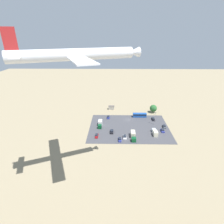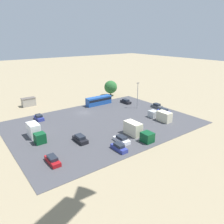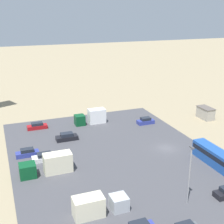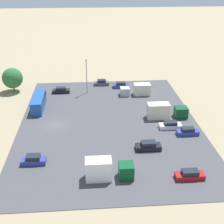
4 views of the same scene
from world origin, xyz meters
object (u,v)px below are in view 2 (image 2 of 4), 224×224
parked_truck_0 (137,131)px  parked_car_3 (53,160)px  shed_building (29,102)px  parked_car_4 (119,147)px  parked_car_7 (39,118)px  parked_car_6 (164,111)px  parked_car_2 (122,139)px  parked_car_0 (80,139)px  bus (99,100)px  parked_car_1 (157,106)px  parked_truck_1 (35,132)px  parked_car_5 (126,101)px  parked_truck_2 (161,116)px

parked_truck_0 → parked_car_3: bearing=-2.6°
shed_building → parked_car_3: 43.08m
parked_car_4 → parked_car_7: size_ratio=1.05×
parked_car_3 → parked_car_6: size_ratio=1.07×
shed_building → parked_truck_0: size_ratio=0.54×
parked_car_2 → parked_car_4: size_ratio=1.05×
parked_car_0 → parked_car_3: 10.48m
parked_car_0 → parked_car_7: bearing=98.1°
parked_car_2 → parked_truck_0: size_ratio=0.51×
parked_car_3 → parked_truck_0: 22.23m
shed_building → parked_car_7: 16.60m
bus → parked_truck_0: size_ratio=1.11×
shed_building → parked_car_1: bearing=140.1°
parked_car_1 → parked_truck_1: size_ratio=0.54×
parked_car_1 → parked_truck_1: bearing=178.3°
parked_car_5 → parked_car_7: bearing=-4.3°
parked_car_2 → parked_truck_2: (-19.01, -4.23, 0.73)m
parked_car_2 → shed_building: bearing=-78.3°
parked_car_7 → bus: bearing=5.2°
parked_car_3 → parked_car_7: (-6.22, -25.82, 0.04)m
parked_car_3 → parked_car_7: bearing=-103.5°
parked_car_2 → parked_truck_0: parked_truck_0 is taller
parked_car_6 → parked_car_4: bearing=-158.7°
parked_car_2 → bus: bearing=-113.4°
shed_building → bus: bearing=146.4°
bus → parked_car_7: bus is taller
parked_car_5 → parked_car_7: size_ratio=1.08×
parked_car_2 → parked_car_5: parked_car_5 is taller
parked_car_6 → parked_car_7: parked_car_7 is taller
parked_car_1 → parked_car_7: 40.39m
parked_truck_2 → parked_car_0: bearing=175.8°
parked_car_1 → parked_truck_0: parked_truck_0 is taller
parked_car_0 → parked_truck_2: 27.05m
parked_car_6 → parked_truck_1: 41.26m
bus → parked_truck_2: 25.64m
parked_car_3 → parked_car_7: size_ratio=1.11×
parked_car_3 → parked_truck_2: (-36.13, -3.14, 0.72)m
parked_car_6 → parked_car_7: 40.32m
parked_car_1 → parked_car_4: size_ratio=0.94×
parked_car_2 → parked_car_5: (-22.01, -24.46, 0.01)m
parked_car_0 → parked_car_7: (2.94, -20.72, -0.01)m
shed_building → parked_car_3: size_ratio=1.04×
parked_car_3 → parked_truck_0: parked_truck_0 is taller
shed_building → parked_truck_1: size_ratio=0.64×
parked_truck_2 → parked_car_3: bearing=-175.0°
shed_building → bus: bus is taller
parked_car_1 → parked_car_6: bearing=-114.6°
bus → parked_car_4: (15.64, 31.87, -0.98)m
parked_car_4 → parked_car_5: parked_car_4 is taller
shed_building → parked_car_4: size_ratio=1.11×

